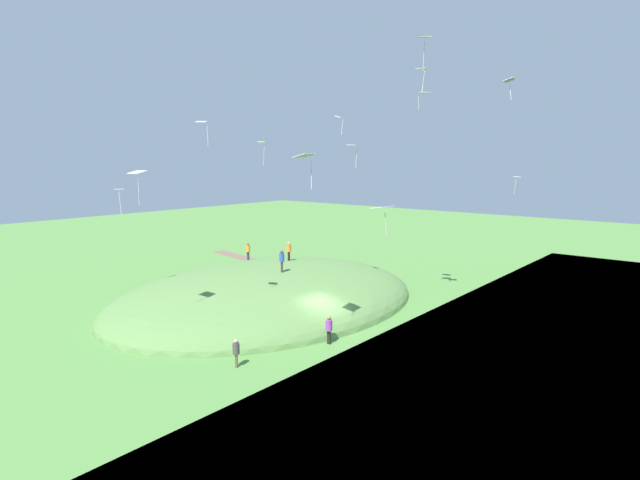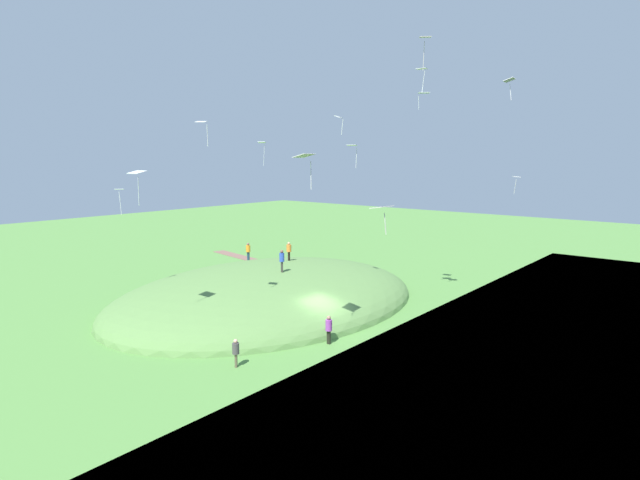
% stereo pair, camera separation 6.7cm
% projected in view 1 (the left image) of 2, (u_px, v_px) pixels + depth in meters
% --- Properties ---
extents(ground_plane, '(160.00, 160.00, 0.00)m').
position_uv_depth(ground_plane, '(324.00, 328.00, 34.96)').
color(ground_plane, '#52853D').
extents(grass_hill, '(20.65, 27.74, 5.32)m').
position_uv_depth(grass_hill, '(268.00, 300.00, 41.97)').
color(grass_hill, '#5A8344').
rests_on(grass_hill, ground_plane).
extents(dirt_path, '(16.53, 4.22, 0.04)m').
position_uv_depth(dirt_path, '(255.00, 261.00, 58.28)').
color(dirt_path, brown).
rests_on(dirt_path, ground_plane).
extents(person_watching_kites, '(0.53, 0.53, 1.77)m').
position_uv_depth(person_watching_kites, '(282.00, 258.00, 40.05)').
color(person_watching_kites, '#383631').
rests_on(person_watching_kites, grass_hill).
extents(person_with_child, '(0.41, 0.41, 1.62)m').
position_uv_depth(person_with_child, '(248.00, 249.00, 47.82)').
color(person_with_child, '#1D374A').
rests_on(person_with_child, grass_hill).
extents(person_near_shore, '(0.56, 0.56, 1.64)m').
position_uv_depth(person_near_shore, '(289.00, 249.00, 45.20)').
color(person_near_shore, black).
rests_on(person_near_shore, grass_hill).
extents(person_on_hilltop, '(0.54, 0.54, 1.61)m').
position_uv_depth(person_on_hilltop, '(236.00, 350.00, 28.22)').
color(person_on_hilltop, brown).
rests_on(person_on_hilltop, ground_plane).
extents(person_walking_path, '(0.41, 0.41, 1.81)m').
position_uv_depth(person_walking_path, '(329.00, 326.00, 31.77)').
color(person_walking_path, black).
rests_on(person_walking_path, ground_plane).
extents(kite_0, '(0.97, 0.81, 1.90)m').
position_uv_depth(kite_0, '(352.00, 147.00, 42.76)').
color(kite_0, white).
extents(kite_1, '(0.93, 0.87, 2.13)m').
position_uv_depth(kite_1, '(425.00, 40.00, 34.14)').
color(kite_1, '#F0E2D1').
extents(kite_2, '(0.99, 0.94, 1.20)m').
position_uv_depth(kite_2, '(423.00, 94.00, 37.21)').
color(kite_2, white).
extents(kite_3, '(0.77, 1.04, 1.45)m').
position_uv_depth(kite_3, '(509.00, 81.00, 34.36)').
color(kite_3, white).
extents(kite_4, '(0.60, 0.74, 1.38)m').
position_uv_depth(kite_4, '(339.00, 118.00, 37.22)').
color(kite_4, silver).
extents(kite_5, '(0.73, 0.77, 1.85)m').
position_uv_depth(kite_5, '(119.00, 192.00, 36.75)').
color(kite_5, white).
extents(kite_6, '(0.72, 0.99, 1.28)m').
position_uv_depth(kite_6, '(383.00, 208.00, 22.87)').
color(kite_6, white).
extents(kite_7, '(1.03, 0.74, 1.93)m').
position_uv_depth(kite_7, '(137.00, 174.00, 28.63)').
color(kite_7, white).
extents(kite_8, '(0.72, 0.80, 1.17)m').
position_uv_depth(kite_8, '(516.00, 178.00, 34.10)').
color(kite_8, white).
extents(kite_9, '(0.85, 0.65, 1.77)m').
position_uv_depth(kite_9, '(422.00, 71.00, 37.34)').
color(kite_9, white).
extents(kite_10, '(0.77, 0.70, 2.03)m').
position_uv_depth(kite_10, '(262.00, 145.00, 43.66)').
color(kite_10, white).
extents(kite_11, '(0.91, 1.22, 1.92)m').
position_uv_depth(kite_11, '(305.00, 157.00, 27.48)').
color(kite_11, white).
extents(kite_12, '(0.75, 0.70, 1.42)m').
position_uv_depth(kite_12, '(202.00, 124.00, 28.78)').
color(kite_12, white).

